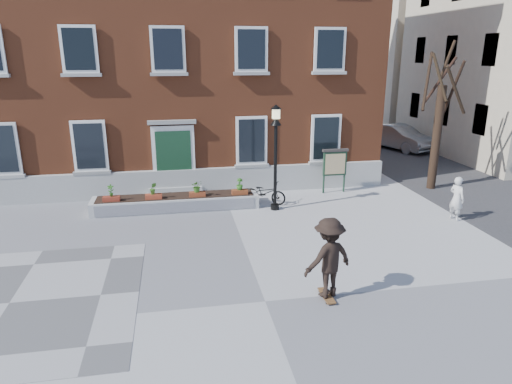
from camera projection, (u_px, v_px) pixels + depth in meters
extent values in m
plane|color=#A0A0A3|center=(265.00, 301.00, 10.90)|extent=(100.00, 100.00, 0.00)
cube|color=#545356|center=(9.00, 303.00, 10.82)|extent=(6.00, 6.00, 0.01)
imported|color=black|center=(265.00, 193.00, 17.81)|extent=(1.76, 1.35, 0.89)
imported|color=#A5A7AA|center=(399.00, 137.00, 27.73)|extent=(3.08, 4.74, 1.48)
imported|color=silver|center=(457.00, 198.00, 15.98)|extent=(0.53, 0.66, 1.58)
cube|color=brown|center=(168.00, 45.00, 21.96)|extent=(18.00, 10.00, 12.00)
cube|color=#ACADA7|center=(175.00, 183.00, 18.75)|extent=(18.00, 0.24, 1.10)
cube|color=#A1A19C|center=(176.00, 194.00, 18.76)|extent=(2.60, 0.80, 0.20)
cube|color=#AAAAA5|center=(176.00, 189.00, 18.84)|extent=(2.20, 0.50, 0.20)
cube|color=white|center=(174.00, 157.00, 18.46)|extent=(1.70, 0.12, 2.50)
cube|color=#143720|center=(174.00, 159.00, 18.44)|extent=(1.40, 0.06, 2.30)
cube|color=gray|center=(172.00, 122.00, 18.01)|extent=(1.90, 0.25, 0.15)
cube|color=silver|center=(1.00, 149.00, 17.19)|extent=(1.30, 0.10, 2.00)
cube|color=black|center=(1.00, 149.00, 17.15)|extent=(1.08, 0.04, 1.78)
cube|color=#ADACA7|center=(5.00, 177.00, 17.45)|extent=(1.44, 0.20, 0.12)
cube|color=white|center=(90.00, 146.00, 17.74)|extent=(1.30, 0.10, 2.00)
cube|color=black|center=(89.00, 146.00, 17.69)|extent=(1.08, 0.04, 1.78)
cube|color=gray|center=(92.00, 173.00, 17.99)|extent=(1.44, 0.20, 0.12)
cube|color=white|center=(79.00, 49.00, 16.68)|extent=(1.30, 0.10, 1.70)
cube|color=black|center=(79.00, 49.00, 16.63)|extent=(1.08, 0.04, 1.48)
cube|color=#9A9995|center=(82.00, 75.00, 16.89)|extent=(1.44, 0.20, 0.12)
cube|color=silver|center=(168.00, 49.00, 17.22)|extent=(1.30, 0.10, 1.70)
cube|color=black|center=(168.00, 49.00, 17.17)|extent=(1.08, 0.04, 1.48)
cube|color=gray|center=(169.00, 74.00, 17.43)|extent=(1.44, 0.20, 0.12)
cube|color=white|center=(252.00, 141.00, 18.83)|extent=(1.30, 0.10, 2.00)
cube|color=black|center=(252.00, 141.00, 18.78)|extent=(1.08, 0.04, 1.78)
cube|color=#9B9B96|center=(252.00, 166.00, 19.08)|extent=(1.44, 0.20, 0.12)
cube|color=white|center=(251.00, 49.00, 17.76)|extent=(1.30, 0.10, 1.70)
cube|color=black|center=(252.00, 49.00, 17.72)|extent=(1.08, 0.04, 1.48)
cube|color=gray|center=(252.00, 74.00, 17.98)|extent=(1.44, 0.20, 0.12)
cube|color=white|center=(326.00, 138.00, 19.37)|extent=(1.30, 0.10, 2.00)
cube|color=black|center=(326.00, 138.00, 19.32)|extent=(1.08, 0.04, 1.78)
cube|color=#969691|center=(325.00, 163.00, 19.63)|extent=(1.44, 0.20, 0.12)
cube|color=silver|center=(330.00, 49.00, 18.31)|extent=(1.30, 0.10, 1.70)
cube|color=black|center=(330.00, 49.00, 18.26)|extent=(1.08, 0.04, 1.48)
cube|color=#A9A9A3|center=(329.00, 73.00, 18.52)|extent=(1.44, 0.20, 0.12)
cube|color=silver|center=(176.00, 202.00, 17.26)|extent=(6.20, 1.10, 0.50)
cube|color=#BABABA|center=(176.00, 207.00, 16.73)|extent=(5.80, 0.02, 0.40)
cube|color=black|center=(176.00, 196.00, 17.18)|extent=(5.80, 0.90, 0.06)
cube|color=maroon|center=(111.00, 199.00, 16.53)|extent=(0.60, 0.25, 0.20)
imported|color=#2A611D|center=(111.00, 190.00, 16.43)|extent=(0.24, 0.24, 0.45)
cube|color=#983821|center=(154.00, 197.00, 16.78)|extent=(0.60, 0.25, 0.20)
imported|color=#396D20|center=(153.00, 188.00, 16.69)|extent=(0.25, 0.25, 0.45)
cube|color=brown|center=(197.00, 194.00, 17.06)|extent=(0.60, 0.25, 0.20)
imported|color=#315E1C|center=(197.00, 186.00, 16.96)|extent=(0.40, 0.40, 0.45)
cube|color=brown|center=(240.00, 192.00, 17.33)|extent=(0.60, 0.25, 0.20)
imported|color=#2D671F|center=(240.00, 184.00, 17.23)|extent=(0.25, 0.25, 0.45)
cylinder|color=#302015|center=(436.00, 138.00, 19.31)|extent=(0.36, 0.36, 4.40)
cylinder|color=black|center=(454.00, 88.00, 18.78)|extent=(0.12, 1.12, 2.23)
cylinder|color=black|center=(440.00, 81.00, 19.13)|extent=(1.18, 0.49, 1.97)
cylinder|color=black|center=(427.00, 81.00, 18.87)|extent=(0.88, 1.14, 2.35)
cylinder|color=black|center=(440.00, 77.00, 18.30)|extent=(0.60, 0.77, 1.90)
cylinder|color=#302115|center=(456.00, 90.00, 18.15)|extent=(1.39, 0.55, 1.95)
cylinder|color=#312115|center=(447.00, 60.00, 18.52)|extent=(0.43, 0.48, 1.58)
cube|color=#3C3C3F|center=(390.00, 143.00, 29.87)|extent=(8.00, 36.00, 0.01)
cube|color=beige|center=(422.00, 41.00, 36.49)|extent=(10.00, 11.00, 13.00)
cube|color=black|center=(481.00, 120.00, 22.54)|extent=(0.08, 1.00, 1.50)
cube|color=black|center=(444.00, 112.00, 25.55)|extent=(0.08, 1.00, 1.50)
cube|color=black|center=(415.00, 105.00, 28.55)|extent=(0.08, 1.00, 1.50)
cube|color=black|center=(491.00, 50.00, 21.56)|extent=(0.08, 1.00, 1.50)
cube|color=black|center=(452.00, 50.00, 24.57)|extent=(0.08, 1.00, 1.50)
cube|color=black|center=(421.00, 50.00, 27.58)|extent=(0.08, 1.00, 1.50)
cylinder|color=black|center=(275.00, 207.00, 17.24)|extent=(0.32, 0.32, 0.20)
cylinder|color=black|center=(275.00, 168.00, 16.80)|extent=(0.12, 0.12, 3.20)
cone|color=black|center=(276.00, 121.00, 16.28)|extent=(0.40, 0.40, 0.30)
cube|color=beige|center=(276.00, 114.00, 16.21)|extent=(0.24, 0.24, 0.34)
cone|color=black|center=(276.00, 107.00, 16.14)|extent=(0.40, 0.40, 0.16)
cylinder|color=#183020|center=(324.00, 172.00, 19.01)|extent=(0.08, 0.08, 1.80)
cylinder|color=#1A3424|center=(345.00, 171.00, 19.16)|extent=(0.08, 0.08, 1.80)
cube|color=#1A3422|center=(335.00, 164.00, 18.98)|extent=(1.00, 0.10, 1.00)
cube|color=beige|center=(335.00, 164.00, 18.92)|extent=(0.85, 0.02, 0.85)
cube|color=#3B3433|center=(336.00, 150.00, 18.81)|extent=(1.10, 0.16, 0.10)
cube|color=brown|center=(327.00, 295.00, 11.05)|extent=(0.22, 0.78, 0.03)
cylinder|color=black|center=(327.00, 303.00, 10.78)|extent=(0.03, 0.05, 0.05)
cylinder|color=black|center=(334.00, 302.00, 10.81)|extent=(0.03, 0.05, 0.05)
cylinder|color=black|center=(319.00, 291.00, 11.31)|extent=(0.03, 0.05, 0.05)
cylinder|color=black|center=(326.00, 291.00, 11.34)|extent=(0.03, 0.05, 0.05)
imported|color=black|center=(329.00, 258.00, 10.75)|extent=(1.44, 1.10, 1.98)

